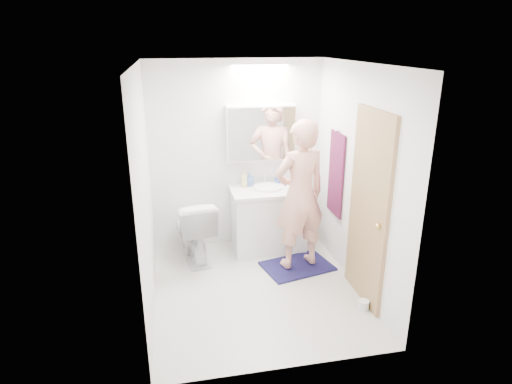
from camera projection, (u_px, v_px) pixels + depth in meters
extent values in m
plane|color=silver|center=(256.00, 289.00, 4.82)|extent=(2.50, 2.50, 0.00)
plane|color=white|center=(256.00, 63.00, 4.02)|extent=(2.50, 2.50, 0.00)
plane|color=white|center=(237.00, 156.00, 5.58)|extent=(2.50, 0.00, 2.50)
plane|color=white|center=(289.00, 239.00, 3.27)|extent=(2.50, 0.00, 2.50)
plane|color=white|center=(145.00, 194.00, 4.22)|extent=(0.00, 2.50, 2.50)
plane|color=white|center=(357.00, 180.00, 4.63)|extent=(0.00, 2.50, 2.50)
cube|color=white|center=(268.00, 220.00, 5.65)|extent=(0.90, 0.55, 0.78)
cube|color=white|center=(268.00, 191.00, 5.51)|extent=(0.95, 0.58, 0.04)
cylinder|color=white|center=(268.00, 187.00, 5.53)|extent=(0.36, 0.36, 0.03)
cylinder|color=#B8B8BC|center=(265.00, 178.00, 5.68)|extent=(0.02, 0.02, 0.16)
cube|color=white|center=(261.00, 133.00, 5.47)|extent=(0.88, 0.14, 0.70)
cube|color=silver|center=(262.00, 134.00, 5.40)|extent=(0.84, 0.01, 0.66)
imported|color=white|center=(194.00, 229.00, 5.36)|extent=(0.56, 0.85, 0.81)
cube|color=#1A1646|center=(297.00, 266.00, 5.28)|extent=(0.90, 0.72, 0.02)
imported|color=#E09A86|center=(300.00, 195.00, 4.98)|extent=(0.72, 0.55, 1.76)
cube|color=tan|center=(368.00, 209.00, 4.37)|extent=(0.04, 0.80, 2.00)
sphere|color=gold|center=(378.00, 226.00, 4.10)|extent=(0.06, 0.06, 0.06)
cube|color=black|center=(336.00, 174.00, 5.17)|extent=(0.02, 0.42, 1.00)
cylinder|color=silver|center=(338.00, 131.00, 4.99)|extent=(0.07, 0.02, 0.02)
imported|color=#CAC682|center=(244.00, 179.00, 5.56)|extent=(0.11, 0.11, 0.22)
imported|color=#587BBD|center=(250.00, 179.00, 5.61)|extent=(0.11, 0.11, 0.17)
imported|color=#3F5DBE|center=(278.00, 181.00, 5.67)|extent=(0.10, 0.10, 0.08)
cylinder|color=white|center=(364.00, 305.00, 4.45)|extent=(0.11, 0.11, 0.10)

